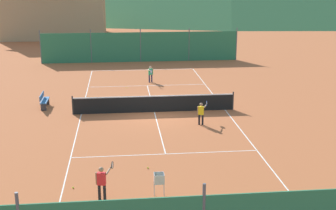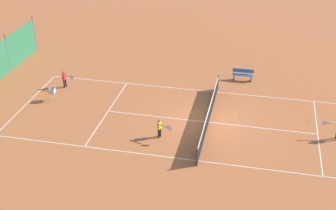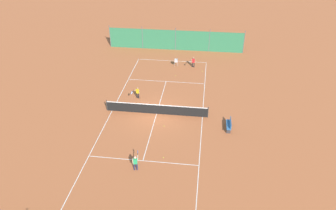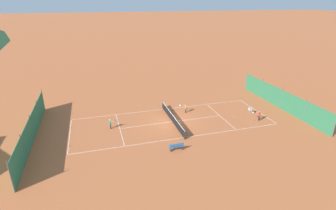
{
  "view_description": "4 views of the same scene",
  "coord_description": "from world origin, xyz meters",
  "px_view_note": "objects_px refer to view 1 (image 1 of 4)",
  "views": [
    {
      "loc": [
        -1.9,
        -25.38,
        7.69
      ],
      "look_at": [
        0.69,
        -0.86,
        0.63
      ],
      "focal_mm": 50.0,
      "sensor_mm": 36.0,
      "label": 1
    },
    {
      "loc": [
        24.33,
        2.75,
        14.57
      ],
      "look_at": [
        0.89,
        -2.33,
        1.4
      ],
      "focal_mm": 50.0,
      "sensor_mm": 36.0,
      "label": 2
    },
    {
      "loc": [
        -4.16,
        24.35,
        15.88
      ],
      "look_at": [
        -1.03,
        0.01,
        1.01
      ],
      "focal_mm": 35.0,
      "sensor_mm": 36.0,
      "label": 3
    },
    {
      "loc": [
        -27.58,
        8.69,
        13.94
      ],
      "look_at": [
        1.88,
        0.0,
        1.49
      ],
      "focal_mm": 28.0,
      "sensor_mm": 36.0,
      "label": 4
    }
  ],
  "objects_px": {
    "player_near_service": "(201,112)",
    "tennis_ball_alley_right": "(148,168)",
    "player_far_baseline": "(151,73)",
    "tennis_ball_alley_left": "(127,87)",
    "tennis_net": "(154,104)",
    "courtside_bench": "(44,100)",
    "player_far_service": "(102,180)",
    "ball_hopper": "(159,180)",
    "tennis_ball_far_corner": "(73,187)",
    "tennis_ball_service_box": "(137,103)"
  },
  "relations": [
    {
      "from": "player_far_service",
      "to": "tennis_ball_service_box",
      "type": "bearing_deg",
      "value": 82.16
    },
    {
      "from": "tennis_ball_alley_left",
      "to": "tennis_ball_far_corner",
      "type": "bearing_deg",
      "value": -98.48
    },
    {
      "from": "tennis_ball_service_box",
      "to": "ball_hopper",
      "type": "distance_m",
      "value": 12.29
    },
    {
      "from": "tennis_ball_far_corner",
      "to": "ball_hopper",
      "type": "xyz_separation_m",
      "value": [
        3.09,
        -1.01,
        0.63
      ]
    },
    {
      "from": "tennis_net",
      "to": "ball_hopper",
      "type": "relative_size",
      "value": 10.31
    },
    {
      "from": "player_far_service",
      "to": "ball_hopper",
      "type": "xyz_separation_m",
      "value": [
        1.97,
        -0.03,
        -0.06
      ]
    },
    {
      "from": "tennis_net",
      "to": "player_far_baseline",
      "type": "distance_m",
      "value": 7.36
    },
    {
      "from": "player_far_baseline",
      "to": "tennis_ball_alley_right",
      "type": "relative_size",
      "value": 18.12
    },
    {
      "from": "ball_hopper",
      "to": "courtside_bench",
      "type": "height_order",
      "value": "ball_hopper"
    },
    {
      "from": "tennis_net",
      "to": "tennis_ball_far_corner",
      "type": "distance_m",
      "value": 10.11
    },
    {
      "from": "player_far_baseline",
      "to": "tennis_ball_far_corner",
      "type": "xyz_separation_m",
      "value": [
        -4.04,
        -16.74,
        -0.67
      ]
    },
    {
      "from": "player_near_service",
      "to": "tennis_ball_far_corner",
      "type": "distance_m",
      "value": 9.16
    },
    {
      "from": "tennis_ball_alley_left",
      "to": "tennis_ball_far_corner",
      "type": "height_order",
      "value": "same"
    },
    {
      "from": "ball_hopper",
      "to": "tennis_ball_service_box",
      "type": "bearing_deg",
      "value": 91.34
    },
    {
      "from": "tennis_net",
      "to": "tennis_ball_far_corner",
      "type": "bearing_deg",
      "value": -111.67
    },
    {
      "from": "tennis_net",
      "to": "player_far_service",
      "type": "bearing_deg",
      "value": -104.14
    },
    {
      "from": "tennis_net",
      "to": "tennis_ball_service_box",
      "type": "relative_size",
      "value": 139.09
    },
    {
      "from": "tennis_ball_far_corner",
      "to": "tennis_ball_alley_right",
      "type": "height_order",
      "value": "same"
    },
    {
      "from": "player_far_service",
      "to": "tennis_ball_alley_left",
      "type": "distance_m",
      "value": 16.31
    },
    {
      "from": "player_near_service",
      "to": "tennis_ball_alley_left",
      "type": "xyz_separation_m",
      "value": [
        -3.71,
        8.38,
        -0.66
      ]
    },
    {
      "from": "player_far_baseline",
      "to": "player_near_service",
      "type": "distance_m",
      "value": 10.04
    },
    {
      "from": "ball_hopper",
      "to": "player_far_service",
      "type": "bearing_deg",
      "value": 179.0
    },
    {
      "from": "player_far_service",
      "to": "tennis_ball_far_corner",
      "type": "height_order",
      "value": "player_far_service"
    },
    {
      "from": "player_far_service",
      "to": "tennis_ball_far_corner",
      "type": "bearing_deg",
      "value": 138.78
    },
    {
      "from": "player_far_baseline",
      "to": "tennis_ball_alley_left",
      "type": "height_order",
      "value": "player_far_baseline"
    },
    {
      "from": "player_far_service",
      "to": "ball_hopper",
      "type": "bearing_deg",
      "value": -1.0
    },
    {
      "from": "player_far_baseline",
      "to": "courtside_bench",
      "type": "xyz_separation_m",
      "value": [
        -6.65,
        -5.79,
        -0.25
      ]
    },
    {
      "from": "player_near_service",
      "to": "courtside_bench",
      "type": "xyz_separation_m",
      "value": [
        -8.61,
        4.06,
        -0.24
      ]
    },
    {
      "from": "player_far_service",
      "to": "ball_hopper",
      "type": "height_order",
      "value": "player_far_service"
    },
    {
      "from": "tennis_net",
      "to": "player_near_service",
      "type": "distance_m",
      "value": 3.37
    },
    {
      "from": "player_far_baseline",
      "to": "player_far_service",
      "type": "height_order",
      "value": "player_far_service"
    },
    {
      "from": "player_far_service",
      "to": "tennis_ball_service_box",
      "type": "xyz_separation_m",
      "value": [
        1.69,
        12.24,
        -0.69
      ]
    },
    {
      "from": "player_near_service",
      "to": "tennis_ball_alley_right",
      "type": "relative_size",
      "value": 17.93
    },
    {
      "from": "tennis_ball_alley_right",
      "to": "ball_hopper",
      "type": "relative_size",
      "value": 0.07
    },
    {
      "from": "ball_hopper",
      "to": "courtside_bench",
      "type": "bearing_deg",
      "value": 115.49
    },
    {
      "from": "player_near_service",
      "to": "tennis_net",
      "type": "bearing_deg",
      "value": 132.2
    },
    {
      "from": "tennis_ball_far_corner",
      "to": "tennis_ball_service_box",
      "type": "xyz_separation_m",
      "value": [
        2.8,
        11.25,
        0.0
      ]
    },
    {
      "from": "player_near_service",
      "to": "player_far_baseline",
      "type": "bearing_deg",
      "value": 101.23
    },
    {
      "from": "player_far_baseline",
      "to": "player_far_service",
      "type": "relative_size",
      "value": 0.97
    },
    {
      "from": "player_far_baseline",
      "to": "courtside_bench",
      "type": "distance_m",
      "value": 8.82
    },
    {
      "from": "tennis_ball_service_box",
      "to": "ball_hopper",
      "type": "xyz_separation_m",
      "value": [
        0.29,
        -12.27,
        0.63
      ]
    },
    {
      "from": "tennis_ball_far_corner",
      "to": "tennis_ball_service_box",
      "type": "relative_size",
      "value": 1.0
    },
    {
      "from": "tennis_ball_far_corner",
      "to": "tennis_ball_alley_left",
      "type": "bearing_deg",
      "value": 81.52
    },
    {
      "from": "tennis_ball_far_corner",
      "to": "courtside_bench",
      "type": "distance_m",
      "value": 11.27
    },
    {
      "from": "player_near_service",
      "to": "ball_hopper",
      "type": "height_order",
      "value": "player_near_service"
    },
    {
      "from": "player_near_service",
      "to": "courtside_bench",
      "type": "height_order",
      "value": "player_near_service"
    },
    {
      "from": "player_far_baseline",
      "to": "courtside_bench",
      "type": "relative_size",
      "value": 0.8
    },
    {
      "from": "tennis_net",
      "to": "tennis_ball_alley_left",
      "type": "distance_m",
      "value": 6.08
    },
    {
      "from": "tennis_net",
      "to": "courtside_bench",
      "type": "height_order",
      "value": "tennis_net"
    },
    {
      "from": "player_far_baseline",
      "to": "player_far_service",
      "type": "bearing_deg",
      "value": -99.35
    }
  ]
}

